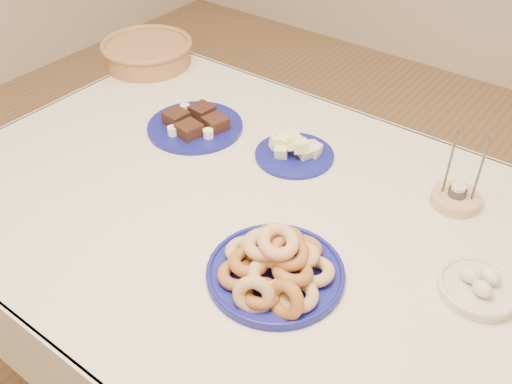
# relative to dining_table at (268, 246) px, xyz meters

# --- Properties ---
(dining_table) EXTENTS (1.71, 1.11, 0.75)m
(dining_table) POSITION_rel_dining_table_xyz_m (0.00, 0.00, 0.00)
(dining_table) COLOR brown
(dining_table) RESTS_ON ground
(donut_platter) EXTENTS (0.37, 0.37, 0.13)m
(donut_platter) POSITION_rel_dining_table_xyz_m (0.13, -0.16, 0.14)
(donut_platter) COLOR navy
(donut_platter) RESTS_ON dining_table
(melon_plate) EXTENTS (0.28, 0.28, 0.07)m
(melon_plate) POSITION_rel_dining_table_xyz_m (-0.09, 0.24, 0.12)
(melon_plate) COLOR navy
(melon_plate) RESTS_ON dining_table
(brownie_plate) EXTENTS (0.33, 0.33, 0.05)m
(brownie_plate) POSITION_rel_dining_table_xyz_m (-0.39, 0.18, 0.12)
(brownie_plate) COLOR navy
(brownie_plate) RESTS_ON dining_table
(wicker_basket) EXTENTS (0.41, 0.41, 0.08)m
(wicker_basket) POSITION_rel_dining_table_xyz_m (-0.81, 0.40, 0.15)
(wicker_basket) COLOR brown
(wicker_basket) RESTS_ON dining_table
(candle_holder) EXTENTS (0.14, 0.14, 0.20)m
(candle_holder) POSITION_rel_dining_table_xyz_m (0.34, 0.31, 0.12)
(candle_holder) COLOR tan
(candle_holder) RESTS_ON dining_table
(egg_bowl) EXTENTS (0.21, 0.21, 0.05)m
(egg_bowl) POSITION_rel_dining_table_xyz_m (0.49, 0.06, 0.12)
(egg_bowl) COLOR beige
(egg_bowl) RESTS_ON dining_table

